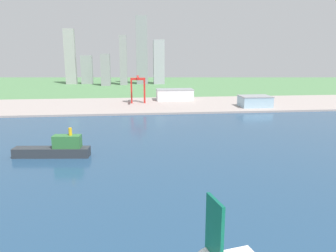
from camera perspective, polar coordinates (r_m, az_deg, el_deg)
ground_plane at (r=269.20m, az=-0.31°, el=-2.75°), size 2400.00×2400.00×0.00m
water_bay at (r=212.34m, az=1.35°, el=-7.03°), size 840.00×360.00×0.15m
industrial_pier at (r=454.37m, az=-2.75°, el=3.79°), size 840.00×140.00×2.50m
container_barge at (r=241.23m, az=-19.32°, el=-3.89°), size 54.17×14.76×21.12m
port_crane_red at (r=461.48m, az=-5.40°, el=7.50°), size 21.02×47.30×38.59m
warehouse_main at (r=492.27m, az=1.19°, el=5.64°), size 56.01×29.05×16.91m
warehouse_annex at (r=445.76m, az=15.25°, el=4.30°), size 40.57×30.37×14.64m
distant_skyline at (r=785.81m, az=-8.81°, el=11.61°), size 237.27×65.67×159.78m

